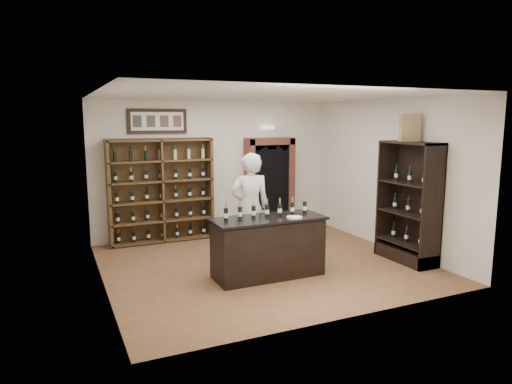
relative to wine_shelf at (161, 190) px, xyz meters
The scene contains 21 objects.
floor 2.89m from the wine_shelf, 60.87° to the right, with size 5.50×5.50×0.00m, color brown.
ceiling 3.28m from the wine_shelf, 60.87° to the right, with size 5.50×5.50×0.00m, color white.
wall_back 1.37m from the wine_shelf, ahead, with size 5.50×0.04×3.00m, color white.
wall_left 2.78m from the wine_shelf, 121.86° to the right, with size 0.04×5.00×3.00m, color white.
wall_right 4.69m from the wine_shelf, 29.94° to the right, with size 0.04×5.00×3.00m, color white.
wine_shelf is the anchor object (origin of this frame).
framed_picture 1.46m from the wine_shelf, 90.00° to the left, with size 1.25×0.04×0.52m, color black.
arched_doorway 2.55m from the wine_shelf, ahead, with size 1.17×0.35×2.17m.
emergency_light 2.86m from the wine_shelf, ahead, with size 0.30×0.10×0.10m, color white.
tasting_counter 3.19m from the wine_shelf, 69.44° to the right, with size 1.88×0.78×1.00m.
counter_bottle_0 2.91m from the wine_shelf, 82.49° to the right, with size 0.07×0.07×0.30m.
counter_bottle_1 2.95m from the wine_shelf, 77.86° to the right, with size 0.07×0.07×0.30m.
counter_bottle_2 3.01m from the wine_shelf, 73.39° to the right, with size 0.07×0.07×0.30m.
counter_bottle_3 3.09m from the wine_shelf, 69.11° to the right, with size 0.07×0.07×0.30m.
counter_bottle_4 3.18m from the wine_shelf, 65.07° to the right, with size 0.07×0.07×0.30m.
counter_bottle_5 3.29m from the wine_shelf, 61.27° to the right, with size 0.07×0.07×0.30m.
counter_bottle_6 3.41m from the wine_shelf, 57.73° to the right, with size 0.07×0.07×0.30m.
side_cabinet 5.02m from the wine_shelf, 40.21° to the right, with size 0.48×1.20×2.20m.
shopkeeper 2.38m from the wine_shelf, 61.02° to the right, with size 0.73×0.48×2.00m, color silver.
plate 3.47m from the wine_shelf, 64.85° to the right, with size 0.26×0.26×0.02m, color white.
wine_crate 5.12m from the wine_shelf, 39.54° to the right, with size 0.35×0.14×0.49m, color #A38356.
Camera 1 is at (-3.40, -7.18, 2.61)m, focal length 32.00 mm.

